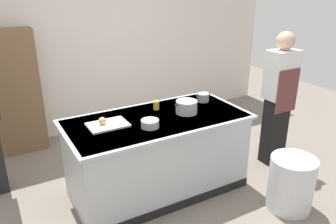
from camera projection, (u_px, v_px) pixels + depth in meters
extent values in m
plane|color=slate|center=(158.00, 189.00, 4.00)|extent=(10.00, 10.00, 0.00)
cube|color=silver|center=(92.00, 34.00, 5.14)|extent=(6.40, 0.12, 3.00)
cube|color=#B7BABF|center=(157.00, 155.00, 3.83)|extent=(1.90, 0.90, 0.90)
cube|color=#B7BABF|center=(157.00, 119.00, 3.67)|extent=(1.98, 0.98, 0.03)
cube|color=black|center=(178.00, 206.00, 3.62)|extent=(1.90, 0.01, 0.10)
cube|color=silver|center=(108.00, 125.00, 3.47)|extent=(0.40, 0.28, 0.02)
sphere|color=tan|center=(102.00, 121.00, 3.45)|extent=(0.08, 0.08, 0.08)
cylinder|color=#B7BABF|center=(187.00, 107.00, 3.77)|extent=(0.24, 0.24, 0.14)
cube|color=black|center=(176.00, 105.00, 3.69)|extent=(0.04, 0.02, 0.01)
cube|color=black|center=(197.00, 101.00, 3.82)|extent=(0.04, 0.02, 0.01)
cylinder|color=#99999E|center=(203.00, 97.00, 4.13)|extent=(0.14, 0.14, 0.10)
cube|color=black|center=(197.00, 96.00, 4.08)|extent=(0.04, 0.02, 0.01)
cube|color=black|center=(209.00, 94.00, 4.16)|extent=(0.04, 0.02, 0.01)
cylinder|color=#B7BABF|center=(150.00, 124.00, 3.43)|extent=(0.18, 0.18, 0.08)
cylinder|color=yellow|center=(156.00, 105.00, 3.88)|extent=(0.07, 0.07, 0.10)
cylinder|color=silver|center=(291.00, 183.00, 3.59)|extent=(0.47, 0.47, 0.59)
cube|color=black|center=(274.00, 130.00, 4.44)|extent=(0.28, 0.20, 0.90)
cube|color=silver|center=(281.00, 74.00, 4.16)|extent=(0.38, 0.24, 0.60)
sphere|color=#D3AA8C|center=(286.00, 41.00, 4.01)|extent=(0.22, 0.22, 0.22)
cube|color=brown|center=(287.00, 91.00, 4.13)|extent=(0.34, 0.02, 0.54)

